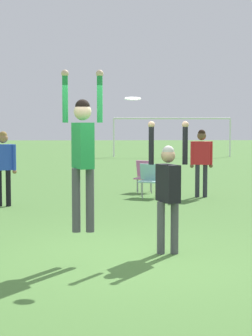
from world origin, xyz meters
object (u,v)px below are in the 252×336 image
(person_spectator_near, at_px, (3,161))
(camping_chair_1, at_px, (144,174))
(frisbee, at_px, (133,99))
(camping_chair_0, at_px, (150,178))
(person_jumping, at_px, (83,146))
(person_spectator_far, at_px, (201,156))
(person_defending, at_px, (168,185))

(person_spectator_near, bearing_deg, camping_chair_1, 9.45)
(frisbee, xyz_separation_m, person_spectator_near, (-2.79, 5.43, -1.23))
(camping_chair_0, relative_size, camping_chair_1, 0.98)
(person_jumping, height_order, camping_chair_1, person_jumping)
(camping_chair_1, height_order, person_spectator_far, person_spectator_far)
(camping_chair_1, bearing_deg, person_spectator_far, 175.63)
(frisbee, xyz_separation_m, camping_chair_0, (0.84, 6.94, -1.79))
(person_defending, bearing_deg, camping_chair_0, 157.27)
(person_jumping, xyz_separation_m, frisbee, (0.71, 0.09, 0.66))
(frisbee, height_order, camping_chair_0, frisbee)
(person_spectator_near, bearing_deg, frisbee, -89.97)
(camping_chair_0, distance_m, camping_chair_1, 1.13)
(frisbee, xyz_separation_m, camping_chair_1, (0.75, 8.07, -1.80))
(frisbee, bearing_deg, person_defending, 34.32)
(camping_chair_0, height_order, person_spectator_far, person_spectator_far)
(person_defending, xyz_separation_m, person_spectator_far, (1.65, 6.53, 0.05))
(person_jumping, height_order, camping_chair_0, person_jumping)
(frisbee, bearing_deg, camping_chair_0, 83.10)
(frisbee, relative_size, camping_chair_0, 0.26)
(frisbee, bearing_deg, person_spectator_near, 117.21)
(camping_chair_0, distance_m, person_spectator_near, 3.98)
(camping_chair_1, relative_size, person_spectator_near, 0.51)
(person_spectator_near, bearing_deg, person_jumping, -96.47)
(camping_chair_1, height_order, person_spectator_near, person_spectator_near)
(camping_chair_0, bearing_deg, person_defending, 111.70)
(frisbee, height_order, camping_chair_1, frisbee)
(camping_chair_1, relative_size, person_spectator_far, 0.50)
(frisbee, relative_size, camping_chair_1, 0.25)
(camping_chair_0, relative_size, person_spectator_near, 0.50)
(frisbee, distance_m, camping_chair_1, 8.30)
(person_defending, relative_size, camping_chair_1, 2.20)
(person_defending, relative_size, camping_chair_0, 2.25)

